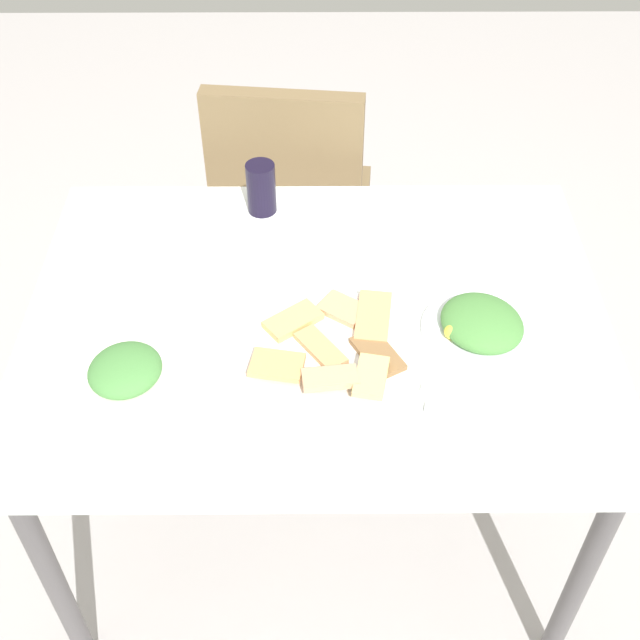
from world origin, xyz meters
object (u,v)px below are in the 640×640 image
object	(u,v)px
dining_chair	(292,201)
soda_can	(262,188)
salad_plate_rice	(482,325)
paper_napkin	(475,410)
spoon	(474,401)
dining_table	(317,341)
fork	(477,417)
pide_platter	(329,349)
salad_plate_greens	(126,372)

from	to	relation	value
dining_chair	soda_can	bearing A→B (deg)	-98.95
dining_chair	salad_plate_rice	bearing A→B (deg)	-62.23
dining_chair	paper_napkin	size ratio (longest dim) A/B	6.15
spoon	dining_table	bearing A→B (deg)	160.28
paper_napkin	fork	bearing A→B (deg)	-90.00
salad_plate_rice	fork	world-z (taller)	salad_plate_rice
pide_platter	soda_can	bearing A→B (deg)	107.85
salad_plate_greens	spoon	distance (m)	0.64
pide_platter	salad_plate_rice	xyz separation A→B (m)	(0.30, 0.06, 0.01)
pide_platter	paper_napkin	xyz separation A→B (m)	(0.26, -0.14, -0.01)
paper_napkin	spoon	world-z (taller)	spoon
pide_platter	salad_plate_greens	world-z (taller)	salad_plate_greens
dining_chair	salad_plate_rice	size ratio (longest dim) A/B	3.81
salad_plate_greens	fork	world-z (taller)	salad_plate_greens
dining_table	dining_chair	size ratio (longest dim) A/B	1.32
paper_napkin	dining_chair	bearing A→B (deg)	110.64
salad_plate_greens	fork	xyz separation A→B (m)	(0.64, -0.10, -0.01)
salad_plate_greens	soda_can	xyz separation A→B (m)	(0.23, 0.51, 0.04)
pide_platter	spoon	distance (m)	0.29
salad_plate_greens	paper_napkin	bearing A→B (deg)	-7.14
salad_plate_greens	salad_plate_rice	size ratio (longest dim) A/B	0.98
paper_napkin	fork	xyz separation A→B (m)	(0.00, -0.02, 0.00)
dining_table	fork	distance (m)	0.40
soda_can	fork	bearing A→B (deg)	-56.40
soda_can	pide_platter	bearing A→B (deg)	-72.15
soda_can	salad_plate_rice	bearing A→B (deg)	-41.87
salad_plate_rice	spoon	xyz separation A→B (m)	(-0.04, -0.18, -0.01)
salad_plate_greens	dining_table	bearing A→B (deg)	25.13
dining_table	paper_napkin	bearing A→B (deg)	-40.95
soda_can	paper_napkin	bearing A→B (deg)	-55.60
dining_table	dining_chair	bearing A→B (deg)	95.78
pide_platter	spoon	world-z (taller)	pide_platter
soda_can	spoon	distance (m)	0.71
pide_platter	paper_napkin	world-z (taller)	pide_platter
soda_can	fork	xyz separation A→B (m)	(0.41, -0.61, -0.06)
dining_table	salad_plate_greens	xyz separation A→B (m)	(-0.35, -0.17, 0.09)
salad_plate_rice	spoon	world-z (taller)	salad_plate_rice
pide_platter	fork	distance (m)	0.31
salad_plate_rice	fork	distance (m)	0.22
pide_platter	soda_can	size ratio (longest dim) A/B	2.87
pide_platter	fork	bearing A→B (deg)	-31.39
dining_table	fork	xyz separation A→B (m)	(0.28, -0.26, 0.08)
dining_chair	spoon	size ratio (longest dim) A/B	4.53
soda_can	paper_napkin	distance (m)	0.72
dining_table	pide_platter	xyz separation A→B (m)	(0.02, -0.10, 0.09)
spoon	paper_napkin	bearing A→B (deg)	-70.92
soda_can	paper_napkin	xyz separation A→B (m)	(0.41, -0.59, -0.06)
paper_napkin	dining_table	bearing A→B (deg)	139.05
fork	soda_can	bearing A→B (deg)	138.04
fork	spoon	size ratio (longest dim) A/B	0.95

